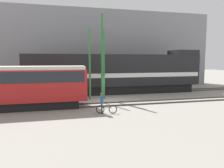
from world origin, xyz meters
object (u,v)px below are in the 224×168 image
utility_pole_left (90,64)px  utility_pole_right (104,65)px  utility_pole_center (102,57)px  person (102,101)px  bicycle (107,109)px  freight_locomotive (117,73)px  streetcar (15,85)px

utility_pole_left → utility_pole_right: utility_pole_left is taller
utility_pole_center → utility_pole_right: size_ratio=1.21×
person → utility_pole_right: utility_pole_right is taller
bicycle → utility_pole_left: utility_pole_left is taller
freight_locomotive → person: size_ratio=13.18×
freight_locomotive → utility_pole_right: utility_pole_right is taller
utility_pole_center → utility_pole_right: utility_pole_center is taller
bicycle → utility_pole_center: utility_pole_center is taller
utility_pole_right → person: bearing=-103.5°
person → utility_pole_center: bearing=77.9°
utility_pole_left → streetcar: bearing=-154.0°
person → freight_locomotive: bearing=68.2°
person → streetcar: bearing=154.7°
freight_locomotive → utility_pole_left: bearing=-139.3°
freight_locomotive → utility_pole_center: (-2.49, -3.26, 1.90)m
utility_pole_left → freight_locomotive: bearing=40.7°
person → bicycle: bearing=5.5°
streetcar → freight_locomotive: bearing=31.9°
streetcar → person: size_ratio=7.18×
freight_locomotive → person: bearing=-111.8°
streetcar → bicycle: bearing=-23.8°
utility_pole_right → streetcar: bearing=-158.2°
streetcar → utility_pole_center: (7.99, 3.26, 2.35)m
streetcar → person: bearing=-25.3°
streetcar → utility_pole_right: size_ratio=1.60×
streetcar → utility_pole_left: bearing=26.0°
freight_locomotive → person: freight_locomotive is taller
bicycle → person: 0.75m
freight_locomotive → bicycle: freight_locomotive is taller
person → utility_pole_left: size_ratio=0.22×
freight_locomotive → utility_pole_left: utility_pole_left is taller
bicycle → utility_pole_left: size_ratio=0.21×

